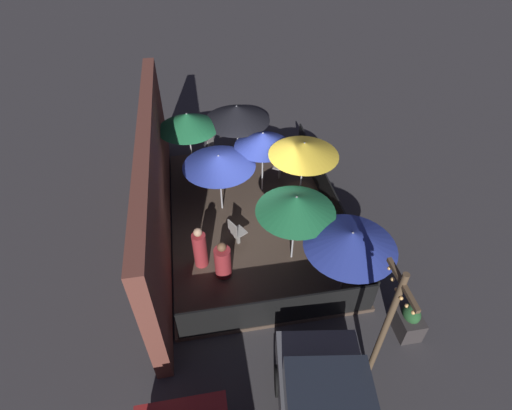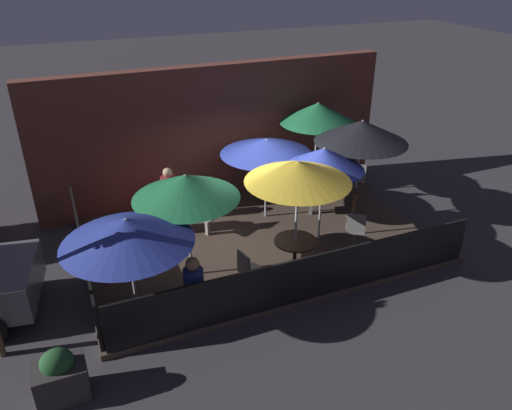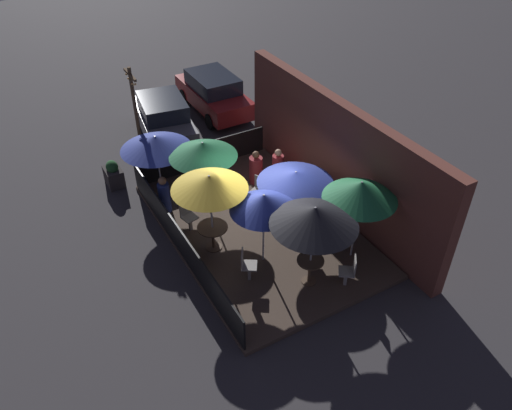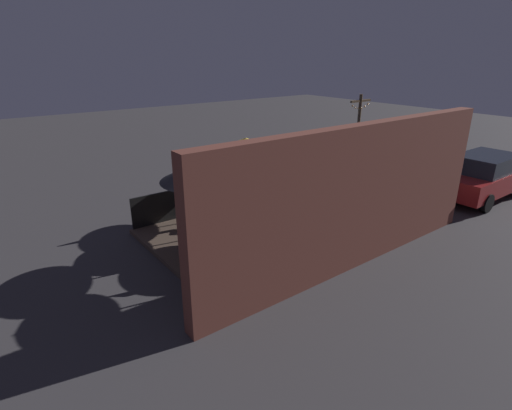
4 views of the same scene
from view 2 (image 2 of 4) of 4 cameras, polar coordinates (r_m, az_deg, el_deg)
ground_plane at (r=11.52m, az=0.06°, el=-4.27°), size 60.00×60.00×0.00m
patio_deck at (r=11.49m, az=0.06°, el=-4.02°), size 7.57×4.93×0.12m
building_wall at (r=13.06m, az=-4.55°, el=8.16°), size 9.17×0.36×3.52m
fence_front at (r=9.38m, az=5.84°, el=-8.35°), size 7.37×0.05×0.95m
fence_side_left at (r=10.56m, az=-19.11°, el=-5.40°), size 0.05×4.73×0.95m
patio_umbrella_0 at (r=9.27m, az=4.85°, el=3.81°), size 2.02×2.02×2.44m
patio_umbrella_1 at (r=11.74m, az=11.98°, el=8.23°), size 2.16×2.16×2.45m
patio_umbrella_2 at (r=11.59m, az=1.17°, el=6.70°), size 2.15×2.15×2.01m
patio_umbrella_3 at (r=8.34m, az=-14.59°, el=-2.91°), size 2.20×2.20×2.08m
patio_umbrella_4 at (r=10.67m, az=7.73°, el=5.27°), size 1.77×1.77×2.19m
patio_umbrella_5 at (r=9.35m, az=-8.04°, el=2.10°), size 2.04×2.04×2.22m
patio_umbrella_6 at (r=12.88m, az=7.08°, el=10.41°), size 1.93×1.93×2.47m
dining_table_0 at (r=10.04m, az=4.48°, el=-4.80°), size 0.85×0.85×0.75m
dining_table_1 at (r=12.35m, az=11.27°, el=1.23°), size 0.70×0.70×0.77m
patio_chair_0 at (r=13.29m, az=11.49°, el=2.72°), size 0.56×0.56×0.92m
patio_chair_1 at (r=12.29m, az=6.05°, el=1.07°), size 0.54×0.54×0.93m
patio_chair_2 at (r=9.52m, az=-0.84°, el=-7.47°), size 0.48×0.48×0.91m
patio_chair_3 at (r=10.94m, az=11.27°, el=-2.76°), size 0.55×0.55×0.96m
patio_chair_4 at (r=11.44m, az=-5.88°, el=-1.12°), size 0.54×0.54×0.91m
patron_0 at (r=8.97m, az=-7.07°, el=-9.62°), size 0.44×0.44×1.24m
patron_1 at (r=11.65m, az=-11.39°, el=-0.90°), size 0.45×0.45×1.18m
patron_2 at (r=12.17m, az=-9.85°, el=1.01°), size 0.45×0.45×1.33m
planter_box at (r=8.31m, az=-21.45°, el=-17.83°), size 0.75×0.53×0.92m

